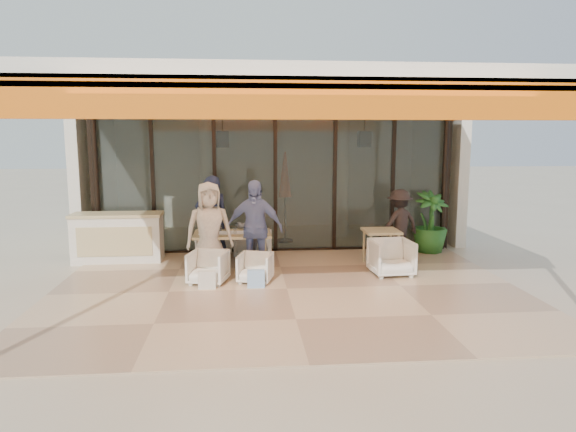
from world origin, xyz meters
name	(u,v)px	position (x,y,z in m)	size (l,w,h in m)	color
ground	(287,290)	(0.00, 0.00, 0.00)	(70.00, 70.00, 0.00)	#C6B293
terrace_floor	(287,290)	(0.00, 0.00, 0.01)	(8.00, 6.00, 0.01)	tan
terrace_structure	(288,96)	(0.00, -0.26, 3.25)	(8.00, 6.00, 3.40)	silver
glass_storefront	(275,182)	(0.00, 3.00, 1.60)	(8.08, 0.10, 3.20)	#9EADA3
interior_block	(270,151)	(0.01, 5.31, 2.23)	(9.05, 3.62, 3.52)	silver
host_counter	(118,237)	(-3.35, 2.30, 0.53)	(1.85, 0.65, 1.04)	silver
dining_table	(232,236)	(-0.96, 1.47, 0.69)	(1.50, 0.90, 0.93)	tan
chair_far_left	(214,245)	(-1.37, 2.41, 0.31)	(0.60, 0.56, 0.62)	silver
chair_far_right	(253,243)	(-0.53, 2.41, 0.34)	(0.65, 0.61, 0.67)	silver
chair_near_left	(208,266)	(-1.37, 0.51, 0.33)	(0.64, 0.60, 0.66)	silver
chair_near_right	(255,266)	(-0.53, 0.51, 0.30)	(0.58, 0.54, 0.59)	silver
diner_navy	(212,220)	(-1.37, 1.91, 0.92)	(0.67, 0.44, 1.84)	#192137
diner_grey	(253,227)	(-0.53, 1.91, 0.77)	(0.75, 0.58, 1.54)	slate
diner_cream	(209,230)	(-1.37, 1.01, 0.89)	(0.87, 0.57, 1.79)	beige
diner_periwinkle	(254,228)	(-0.53, 1.01, 0.91)	(1.07, 0.44, 1.82)	#7187BC
tote_bag_cream	(207,281)	(-1.37, 0.11, 0.17)	(0.30, 0.10, 0.34)	silver
tote_bag_blue	(256,279)	(-0.53, 0.11, 0.17)	(0.30, 0.10, 0.34)	#99BFD8
side_table	(381,235)	(2.05, 1.51, 0.64)	(0.70, 0.70, 0.74)	tan
side_chair	(391,256)	(2.05, 0.76, 0.38)	(0.74, 0.70, 0.76)	silver
standing_woman	(399,223)	(2.65, 2.25, 0.74)	(0.96, 0.55, 1.49)	black
potted_palm	(430,222)	(3.47, 2.58, 0.70)	(0.78, 0.78, 1.40)	#1E5919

